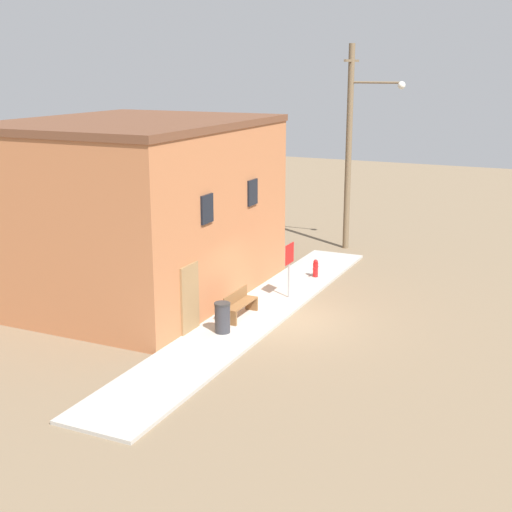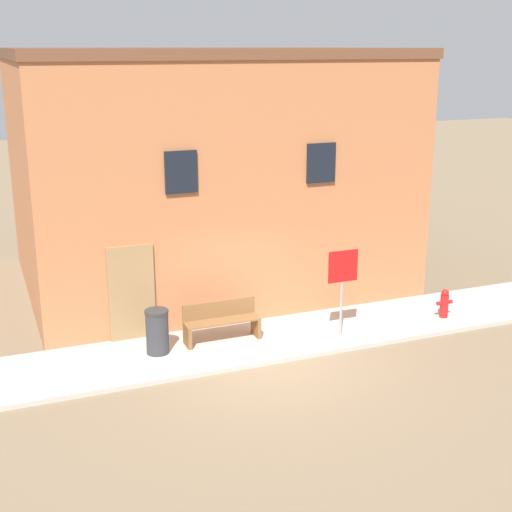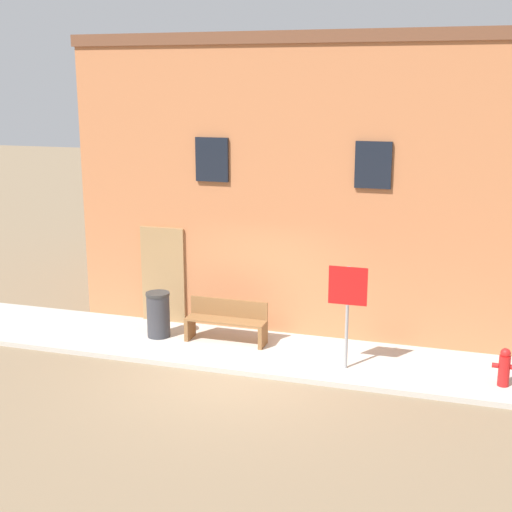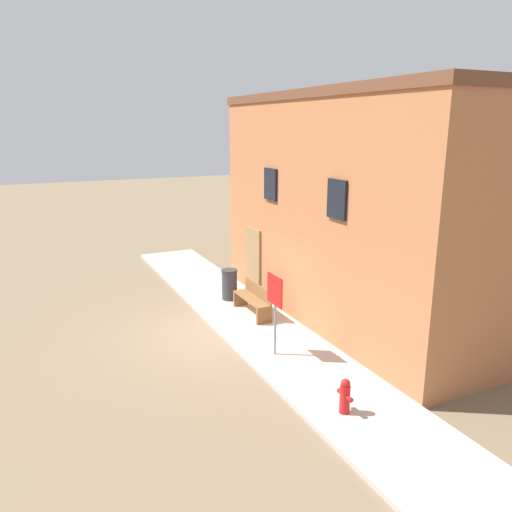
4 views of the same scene
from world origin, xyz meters
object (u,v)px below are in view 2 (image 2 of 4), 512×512
fire_hydrant (444,303)px  trash_bin (157,331)px  bench (221,321)px  stop_sign (343,276)px

fire_hydrant → trash_bin: bearing=175.8°
fire_hydrant → bench: 5.35m
fire_hydrant → bench: bearing=173.2°
trash_bin → stop_sign: bearing=-7.6°
bench → trash_bin: 1.45m
stop_sign → bench: bearing=165.3°
stop_sign → trash_bin: (-4.00, 0.53, -0.88)m
fire_hydrant → bench: size_ratio=0.42×
stop_sign → trash_bin: bearing=172.4°
fire_hydrant → stop_sign: stop_sign is taller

